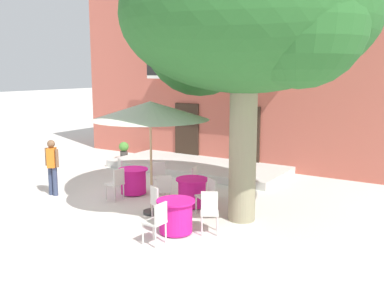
% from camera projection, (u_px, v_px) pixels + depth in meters
% --- Properties ---
extents(ground_plane, '(120.00, 120.00, 0.00)m').
position_uv_depth(ground_plane, '(138.00, 195.00, 12.71)').
color(ground_plane, silver).
extents(building_facade, '(13.00, 5.09, 7.50)m').
position_uv_depth(building_facade, '(239.00, 67.00, 18.02)').
color(building_facade, '#BC5B4C').
rests_on(building_facade, ground).
extents(entrance_step_platform, '(6.43, 2.70, 0.25)m').
position_uv_depth(entrance_step_platform, '(197.00, 167.00, 15.83)').
color(entrance_step_platform, silver).
rests_on(entrance_step_platform, ground).
extents(plane_tree, '(6.10, 5.35, 6.63)m').
position_uv_depth(plane_tree, '(243.00, 21.00, 9.89)').
color(plane_tree, gray).
rests_on(plane_tree, ground).
extents(cafe_table_near_tree, '(0.86, 0.86, 0.76)m').
position_uv_depth(cafe_table_near_tree, '(192.00, 192.00, 11.56)').
color(cafe_table_near_tree, '#DB1984').
rests_on(cafe_table_near_tree, ground).
extents(cafe_chair_near_tree_0, '(0.48, 0.48, 0.91)m').
position_uv_depth(cafe_chair_near_tree_0, '(198.00, 180.00, 12.26)').
color(cafe_chair_near_tree_0, silver).
rests_on(cafe_chair_near_tree_0, ground).
extents(cafe_chair_near_tree_1, '(0.56, 0.56, 0.91)m').
position_uv_depth(cafe_chair_near_tree_1, '(164.00, 189.00, 11.37)').
color(cafe_chair_near_tree_1, silver).
rests_on(cafe_chair_near_tree_1, ground).
extents(cafe_chair_near_tree_2, '(0.55, 0.55, 0.91)m').
position_uv_depth(cafe_chair_near_tree_2, '(208.00, 194.00, 10.90)').
color(cafe_chair_near_tree_2, silver).
rests_on(cafe_chair_near_tree_2, ground).
extents(cafe_table_middle, '(0.86, 0.86, 0.76)m').
position_uv_depth(cafe_table_middle, '(133.00, 181.00, 12.73)').
color(cafe_table_middle, '#DB1984').
rests_on(cafe_table_middle, ground).
extents(cafe_chair_middle_0, '(0.55, 0.55, 0.91)m').
position_uv_depth(cafe_chair_middle_0, '(124.00, 171.00, 13.34)').
color(cafe_chair_middle_0, silver).
rests_on(cafe_chair_middle_0, ground).
extents(cafe_chair_middle_1, '(0.43, 0.43, 0.91)m').
position_uv_depth(cafe_chair_middle_1, '(116.00, 182.00, 12.07)').
color(cafe_chair_middle_1, silver).
rests_on(cafe_chair_middle_1, ground).
extents(cafe_chair_middle_2, '(0.56, 0.56, 0.91)m').
position_uv_depth(cafe_chair_middle_2, '(159.00, 175.00, 12.85)').
color(cafe_chair_middle_2, silver).
rests_on(cafe_chair_middle_2, ground).
extents(cafe_table_front, '(0.86, 0.86, 0.76)m').
position_uv_depth(cafe_table_front, '(176.00, 216.00, 9.64)').
color(cafe_table_front, '#DB1984').
rests_on(cafe_table_front, ground).
extents(cafe_chair_front_0, '(0.42, 0.42, 0.91)m').
position_uv_depth(cafe_chair_front_0, '(157.00, 220.00, 8.97)').
color(cafe_chair_front_0, silver).
rests_on(cafe_chair_front_0, ground).
extents(cafe_chair_front_1, '(0.55, 0.55, 0.91)m').
position_uv_depth(cafe_chair_front_1, '(209.00, 209.00, 9.68)').
color(cafe_chair_front_1, silver).
rests_on(cafe_chair_front_1, ground).
extents(cafe_chair_front_2, '(0.54, 0.54, 0.91)m').
position_uv_depth(cafe_chair_front_2, '(159.00, 202.00, 10.23)').
color(cafe_chair_front_2, silver).
rests_on(cafe_chair_front_2, ground).
extents(cafe_umbrella, '(2.90, 2.90, 2.85)m').
position_uv_depth(cafe_umbrella, '(150.00, 111.00, 10.58)').
color(cafe_umbrella, '#997A56').
rests_on(cafe_umbrella, ground).
extents(ground_planter_left, '(0.40, 0.40, 0.72)m').
position_uv_depth(ground_planter_left, '(124.00, 150.00, 17.72)').
color(ground_planter_left, '#47423D').
rests_on(ground_planter_left, ground).
extents(pedestrian_near_entrance, '(0.53, 0.40, 1.63)m').
position_uv_depth(pedestrian_near_entrance, '(52.00, 164.00, 12.52)').
color(pedestrian_near_entrance, '#384260').
rests_on(pedestrian_near_entrance, ground).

